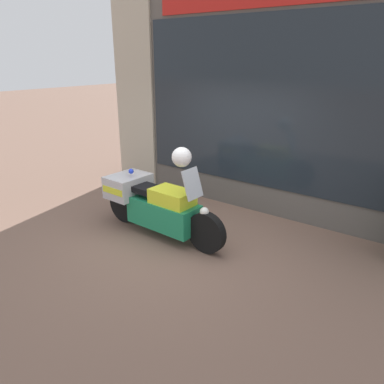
{
  "coord_description": "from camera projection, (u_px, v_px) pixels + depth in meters",
  "views": [
    {
      "loc": [
        3.4,
        -4.37,
        2.85
      ],
      "look_at": [
        -0.18,
        0.41,
        0.68
      ],
      "focal_mm": 35.0,
      "sensor_mm": 36.0,
      "label": 1
    }
  ],
  "objects": [
    {
      "name": "ground_plane",
      "position": [
        186.0,
        240.0,
        6.17
      ],
      "size": [
        60.0,
        60.0,
        0.0
      ],
      "primitive_type": "plane",
      "color": "#7A5B4C"
    },
    {
      "name": "paramedic_motorcycle",
      "position": [
        154.0,
        203.0,
        6.27
      ],
      "size": [
        2.51,
        0.75,
        1.28
      ],
      "rotation": [
        0.0,
        0.0,
        -0.03
      ],
      "color": "black",
      "rests_on": "ground"
    },
    {
      "name": "white_helmet",
      "position": [
        182.0,
        157.0,
        5.6
      ],
      "size": [
        0.3,
        0.3,
        0.3
      ],
      "primitive_type": "sphere",
      "color": "white",
      "rests_on": "paramedic_motorcycle"
    },
    {
      "name": "shop_building",
      "position": [
        228.0,
        103.0,
        7.26
      ],
      "size": [
        6.73,
        0.55,
        3.99
      ],
      "color": "#56514C",
      "rests_on": "ground"
    },
    {
      "name": "window_display",
      "position": [
        269.0,
        186.0,
        7.27
      ],
      "size": [
        5.18,
        0.3,
        2.02
      ],
      "color": "slate",
      "rests_on": "ground"
    }
  ]
}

